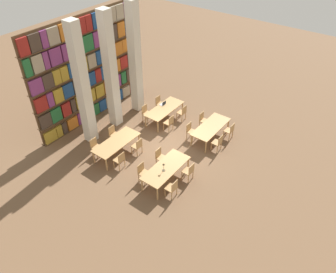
% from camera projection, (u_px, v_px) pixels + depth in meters
% --- Properties ---
extents(ground_plane, '(40.00, 40.00, 0.00)m').
position_uv_depth(ground_plane, '(166.00, 146.00, 16.10)').
color(ground_plane, brown).
extents(bookshelf_bank, '(7.15, 0.35, 5.50)m').
position_uv_depth(bookshelf_bank, '(91.00, 69.00, 16.68)').
color(bookshelf_bank, brown).
rests_on(bookshelf_bank, ground_plane).
extents(pillar_left, '(0.50, 0.50, 6.00)m').
position_uv_depth(pillar_left, '(82.00, 87.00, 14.69)').
color(pillar_left, silver).
rests_on(pillar_left, ground_plane).
extents(pillar_center, '(0.50, 0.50, 6.00)m').
position_uv_depth(pillar_center, '(111.00, 72.00, 15.82)').
color(pillar_center, silver).
rests_on(pillar_center, ground_plane).
extents(pillar_right, '(0.50, 0.50, 6.00)m').
position_uv_depth(pillar_right, '(135.00, 59.00, 16.95)').
color(pillar_right, silver).
rests_on(pillar_right, ground_plane).
extents(reading_table_0, '(2.38, 0.98, 0.73)m').
position_uv_depth(reading_table_0, '(166.00, 169.00, 13.88)').
color(reading_table_0, tan).
rests_on(reading_table_0, ground_plane).
extents(chair_0, '(0.42, 0.40, 0.88)m').
position_uv_depth(chair_0, '(172.00, 188.00, 13.24)').
color(chair_0, tan).
rests_on(chair_0, ground_plane).
extents(chair_1, '(0.42, 0.40, 0.88)m').
position_uv_depth(chair_1, '(143.00, 172.00, 13.97)').
color(chair_1, tan).
rests_on(chair_1, ground_plane).
extents(chair_2, '(0.42, 0.40, 0.88)m').
position_uv_depth(chair_2, '(189.00, 171.00, 14.01)').
color(chair_2, tan).
rests_on(chair_2, ground_plane).
extents(chair_3, '(0.42, 0.40, 0.88)m').
position_uv_depth(chair_3, '(160.00, 157.00, 14.74)').
color(chair_3, tan).
rests_on(chair_3, ground_plane).
extents(desk_lamp_0, '(0.14, 0.14, 0.39)m').
position_uv_depth(desk_lamp_0, '(164.00, 166.00, 13.53)').
color(desk_lamp_0, brown).
rests_on(desk_lamp_0, reading_table_0).
extents(reading_table_1, '(2.38, 0.98, 0.73)m').
position_uv_depth(reading_table_1, '(211.00, 127.00, 16.20)').
color(reading_table_1, tan).
rests_on(reading_table_1, ground_plane).
extents(chair_4, '(0.42, 0.40, 0.88)m').
position_uv_depth(chair_4, '(218.00, 142.00, 15.55)').
color(chair_4, tan).
rests_on(chair_4, ground_plane).
extents(chair_5, '(0.42, 0.40, 0.88)m').
position_uv_depth(chair_5, '(191.00, 131.00, 16.28)').
color(chair_5, tan).
rests_on(chair_5, ground_plane).
extents(chair_6, '(0.42, 0.40, 0.88)m').
position_uv_depth(chair_6, '(230.00, 130.00, 16.30)').
color(chair_6, tan).
rests_on(chair_6, ground_plane).
extents(chair_7, '(0.42, 0.40, 0.88)m').
position_uv_depth(chair_7, '(203.00, 120.00, 17.03)').
color(chair_7, tan).
rests_on(chair_7, ground_plane).
extents(reading_table_2, '(2.38, 0.98, 0.73)m').
position_uv_depth(reading_table_2, '(117.00, 143.00, 15.24)').
color(reading_table_2, tan).
rests_on(reading_table_2, ground_plane).
extents(chair_8, '(0.42, 0.40, 0.88)m').
position_uv_depth(chair_8, '(120.00, 160.00, 14.59)').
color(chair_8, tan).
rests_on(chair_8, ground_plane).
extents(chair_9, '(0.42, 0.40, 0.88)m').
position_uv_depth(chair_9, '(96.00, 146.00, 15.32)').
color(chair_9, tan).
rests_on(chair_9, ground_plane).
extents(chair_10, '(0.42, 0.40, 0.88)m').
position_uv_depth(chair_10, '(138.00, 146.00, 15.35)').
color(chair_10, tan).
rests_on(chair_10, ground_plane).
extents(chair_11, '(0.42, 0.40, 0.88)m').
position_uv_depth(chair_11, '(114.00, 134.00, 16.08)').
color(chair_11, tan).
rests_on(chair_11, ground_plane).
extents(reading_table_3, '(2.38, 0.98, 0.73)m').
position_uv_depth(reading_table_3, '(165.00, 109.00, 17.48)').
color(reading_table_3, tan).
rests_on(reading_table_3, ground_plane).
extents(chair_12, '(0.42, 0.40, 0.88)m').
position_uv_depth(chair_12, '(169.00, 122.00, 16.85)').
color(chair_12, tan).
rests_on(chair_12, ground_plane).
extents(chair_13, '(0.42, 0.40, 0.88)m').
position_uv_depth(chair_13, '(146.00, 112.00, 17.57)').
color(chair_13, tan).
rests_on(chair_13, ground_plane).
extents(chair_14, '(0.42, 0.40, 0.88)m').
position_uv_depth(chair_14, '(182.00, 112.00, 17.59)').
color(chair_14, tan).
rests_on(chair_14, ground_plane).
extents(chair_15, '(0.42, 0.40, 0.88)m').
position_uv_depth(chair_15, '(160.00, 103.00, 18.32)').
color(chair_15, tan).
rests_on(chair_15, ground_plane).
extents(laptop, '(0.32, 0.22, 0.21)m').
position_uv_depth(laptop, '(163.00, 104.00, 17.72)').
color(laptop, silver).
rests_on(laptop, reading_table_3).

